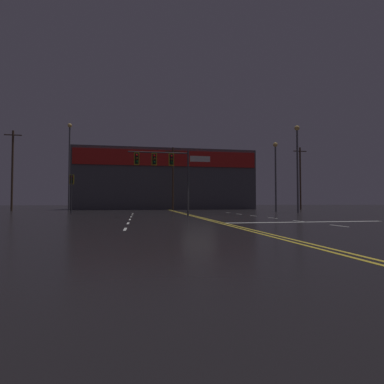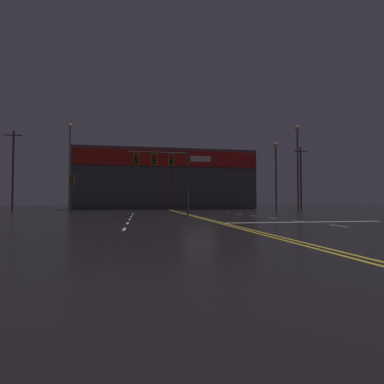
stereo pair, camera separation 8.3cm
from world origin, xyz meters
name	(u,v)px [view 2 (the right image)]	position (x,y,z in m)	size (l,w,h in m)	color
ground_plane	(199,217)	(0.00, 0.00, 0.00)	(200.00, 200.00, 0.00)	black
road_markings	(215,218)	(0.95, -1.17, 0.00)	(14.89, 60.00, 0.01)	gold
traffic_signal_median	(162,164)	(-2.60, 2.00, 4.21)	(4.88, 0.36, 5.36)	#38383D
traffic_signal_corner_northwest	(72,185)	(-11.17, 10.15, 2.90)	(0.42, 0.36, 3.95)	#38383D
streetlight_near_right	(276,167)	(12.06, 12.22, 5.50)	(0.56, 0.56, 8.49)	#59595E
streetlight_median_approach	(70,156)	(-13.60, 20.22, 7.27)	(0.56, 0.56, 11.72)	#59595E
streetlight_far_left	(298,157)	(12.78, 8.36, 6.13)	(0.56, 0.56, 9.62)	#59595E
building_backdrop	(166,181)	(0.00, 28.88, 4.81)	(28.57, 10.23, 9.59)	#4C4C51
utility_pole_row	(166,174)	(-0.59, 21.41, 5.17)	(43.91, 0.26, 10.73)	#4C3828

